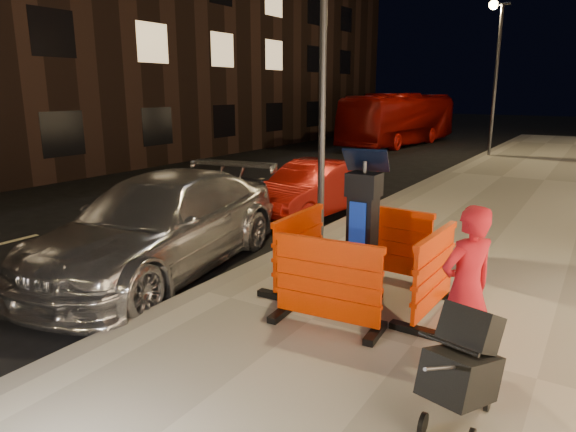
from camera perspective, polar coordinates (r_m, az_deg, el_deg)
The scene contains 15 objects.
ground_plane at distance 7.32m, azimuth -9.62°, elevation -9.19°, with size 120.00×120.00×0.00m, color black.
sidewalk at distance 5.91m, azimuth 13.50°, elevation -14.47°, with size 6.00×60.00×0.15m, color gray.
kerb at distance 7.29m, azimuth -9.64°, elevation -8.65°, with size 0.30×60.00×0.15m, color slate.
parking_kiosk at distance 6.65m, azimuth 8.27°, elevation -1.56°, with size 0.59×0.59×1.88m, color black.
barrier_front at distance 5.97m, azimuth 4.39°, elevation -7.49°, with size 1.35×0.55×1.05m, color #E43201.
barrier_back at distance 7.61m, azimuth 11.07°, elevation -2.95°, with size 1.35×0.55×1.05m, color #E43201.
barrier_kerbside at distance 7.19m, azimuth 1.20°, elevation -3.70°, with size 1.35×0.55×1.05m, color #E43201.
barrier_bldgside at distance 6.48m, azimuth 15.88°, elevation -6.25°, with size 1.35×0.55×1.05m, color #E43201.
car_silver at distance 8.62m, azimuth -13.72°, elevation -5.81°, with size 2.12×5.22×1.51m, color #B6B6BB.
car_red at distance 11.92m, azimuth 2.84°, elevation 0.04°, with size 1.33×3.82×1.26m, color maroon.
bus_doubledecker at distance 28.10m, azimuth 12.22°, elevation 7.74°, with size 2.24×9.59×2.67m, color #8C0A06.
man at distance 5.28m, azimuth 19.19°, elevation -7.63°, with size 0.60×0.40×1.66m, color #AE131E.
stroller at distance 4.59m, azimuth 18.65°, elevation -15.91°, with size 0.49×0.75×0.94m, color black.
street_lamp_mid at distance 9.08m, azimuth 3.89°, elevation 15.76°, with size 0.12×0.12×6.00m, color #3F3F44.
street_lamp_far at distance 23.39m, azimuth 22.06°, elevation 13.63°, with size 0.12×0.12×6.00m, color #3F3F44.
Camera 1 is at (4.54, -4.99, 2.84)m, focal length 32.00 mm.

